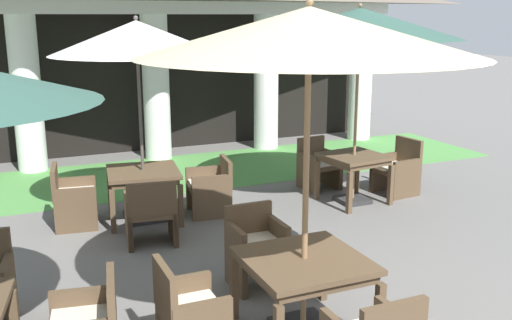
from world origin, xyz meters
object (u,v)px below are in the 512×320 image
patio_chair_mid_left_west (188,315)px  patio_chair_far_back_south (151,213)px  patio_table_mid_right (354,162)px  patio_chair_far_back_east (211,188)px  patio_chair_mid_left_north (256,248)px  patio_umbrella_far_back (137,40)px  patio_table_far_back (143,177)px  patio_chair_far_back_west (73,198)px  patio_table_mid_left (304,268)px  patio_chair_mid_right_north (318,165)px  patio_umbrella_mid_left (309,34)px  patio_umbrella_mid_right (360,24)px  patio_chair_mid_right_east (397,170)px

patio_chair_mid_left_west → patio_chair_far_back_south: size_ratio=1.01×
patio_table_mid_right → patio_chair_far_back_east: (-2.16, 0.38, -0.25)m
patio_chair_mid_left_north → patio_umbrella_far_back: 3.31m
patio_table_far_back → patio_chair_far_back_east: size_ratio=1.35×
patio_table_far_back → patio_umbrella_far_back: patio_umbrella_far_back is taller
patio_chair_mid_left_west → patio_chair_far_back_east: bearing=157.8°
patio_table_mid_right → patio_chair_far_back_west: bearing=170.7°
patio_umbrella_far_back → patio_chair_far_back_west: bearing=171.6°
patio_table_mid_left → patio_table_far_back: patio_table_mid_left is taller
patio_chair_mid_right_north → patio_chair_far_back_south: patio_chair_far_back_south is taller
patio_table_mid_right → patio_chair_mid_right_north: patio_chair_mid_right_north is taller
patio_umbrella_mid_left → patio_chair_mid_left_west: 2.48m
patio_chair_mid_right_north → patio_chair_far_back_east: 2.12m
patio_table_mid_left → patio_chair_mid_left_north: size_ratio=1.22×
patio_umbrella_mid_right → patio_table_mid_left: bearing=-129.4°
patio_chair_mid_left_north → patio_umbrella_mid_right: (2.51, 2.01, 2.25)m
patio_umbrella_mid_right → patio_chair_mid_right_east: bearing=6.5°
patio_umbrella_mid_right → patio_table_far_back: size_ratio=2.71×
patio_umbrella_mid_left → patio_chair_far_back_south: size_ratio=3.41×
patio_table_far_back → patio_chair_far_back_west: bearing=171.6°
patio_chair_mid_right_east → patio_umbrella_mid_left: bearing=126.4°
patio_table_mid_left → patio_chair_far_back_east: patio_chair_far_back_east is taller
patio_chair_mid_right_north → patio_table_far_back: size_ratio=0.75×
patio_umbrella_mid_left → patio_chair_mid_right_east: (3.42, 3.17, -2.25)m
patio_umbrella_mid_left → patio_chair_mid_right_east: size_ratio=3.31×
patio_chair_mid_right_east → patio_chair_far_back_west: bearing=77.0°
patio_chair_mid_right_north → patio_chair_far_back_east: (-2.06, -0.51, 0.00)m
patio_chair_mid_right_east → patio_chair_mid_right_north: bearing=45.2°
patio_chair_far_back_west → patio_chair_far_back_south: bearing=45.1°
patio_chair_far_back_east → patio_umbrella_mid_left: bearing=-177.6°
patio_table_far_back → patio_umbrella_mid_right: bearing=-9.6°
patio_table_mid_right → patio_chair_far_back_west: patio_chair_far_back_west is taller
patio_umbrella_far_back → patio_chair_far_back_west: (-0.94, 0.14, -2.09)m
patio_chair_mid_left_west → patio_chair_far_back_east: (1.43, 3.45, -0.01)m
patio_table_mid_left → patio_umbrella_mid_right: patio_umbrella_mid_right is taller
patio_chair_far_back_west → patio_chair_mid_right_east: bearing=91.9°
patio_table_mid_left → patio_chair_mid_left_north: (0.01, 1.06, -0.21)m
patio_table_mid_left → patio_chair_mid_left_west: (-1.07, 0.01, -0.23)m
patio_table_mid_right → patio_umbrella_mid_left: bearing=-129.4°
patio_table_mid_left → patio_table_mid_right: 3.97m
patio_chair_far_back_south → patio_chair_mid_left_west: bearing=-89.2°
patio_table_mid_left → patio_table_mid_right: patio_table_mid_right is taller
patio_chair_mid_left_west → patio_umbrella_far_back: (0.49, 3.58, 2.08)m
patio_umbrella_mid_left → patio_table_far_back: 4.16m
patio_chair_mid_left_north → patio_umbrella_mid_right: 3.92m
patio_chair_mid_right_east → patio_chair_far_back_south: (-4.13, -0.52, 0.01)m
patio_chair_mid_left_west → patio_umbrella_mid_right: bearing=130.8°
patio_table_far_back → patio_chair_mid_right_north: bearing=7.0°
patio_chair_far_back_east → patio_umbrella_mid_right: bearing=-91.7°
patio_table_mid_right → patio_chair_far_back_south: 3.27m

